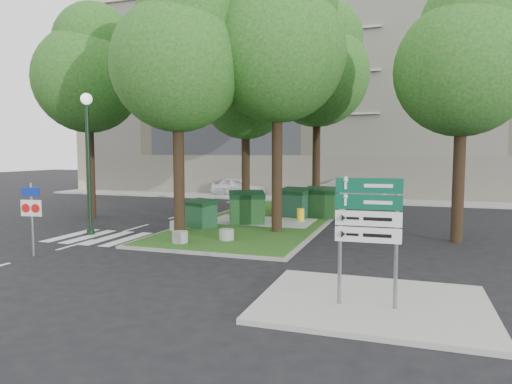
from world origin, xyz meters
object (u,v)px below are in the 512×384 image
at_px(tree_median_near_right, 280,40).
at_px(bollard_right, 227,234).
at_px(tree_median_near_left, 180,53).
at_px(street_lamp, 88,147).
at_px(bollard_mid, 180,237).
at_px(bollard_left, 176,226).
at_px(directional_sign, 368,222).
at_px(tree_median_far, 319,65).
at_px(litter_bin, 301,215).
at_px(traffic_sign_pole, 32,209).
at_px(dumpster_a, 200,214).
at_px(car_silver, 354,189).
at_px(tree_median_mid, 247,84).
at_px(tree_street_right, 466,56).
at_px(dumpster_d, 321,203).
at_px(car_white, 239,187).
at_px(dumpster_b, 247,208).
at_px(dumpster_c, 295,203).
at_px(tree_street_left, 90,69).

relative_size(tree_median_near_right, bollard_right, 20.30).
relative_size(tree_median_near_left, street_lamp, 1.81).
bearing_deg(bollard_mid, bollard_left, 121.15).
distance_m(tree_median_near_right, directional_sign, 11.23).
distance_m(tree_median_far, bollard_mid, 13.93).
xyz_separation_m(bollard_mid, litter_bin, (3.04, 6.53, 0.10)).
bearing_deg(tree_median_far, street_lamp, -126.91).
distance_m(litter_bin, traffic_sign_pole, 11.82).
height_order(dumpster_a, car_silver, car_silver).
bearing_deg(tree_median_mid, tree_street_right, -21.80).
xyz_separation_m(dumpster_d, car_silver, (0.50, 10.17, -0.10)).
distance_m(tree_median_near_left, street_lamp, 5.40).
distance_m(bollard_left, litter_bin, 6.12).
distance_m(tree_median_near_left, car_white, 18.59).
relative_size(dumpster_a, car_white, 0.37).
bearing_deg(car_silver, tree_median_mid, 164.36).
distance_m(dumpster_b, bollard_left, 3.59).
height_order(bollard_left, street_lamp, street_lamp).
bearing_deg(dumpster_a, tree_median_near_left, -62.89).
bearing_deg(bollard_mid, tree_median_near_left, 114.74).
relative_size(tree_median_far, car_white, 2.74).
bearing_deg(dumpster_d, bollard_right, -103.15).
distance_m(dumpster_d, bollard_right, 7.60).
bearing_deg(tree_street_right, car_silver, 111.16).
relative_size(tree_median_near_left, dumpster_c, 5.54).
relative_size(tree_median_near_right, dumpster_b, 5.84).
bearing_deg(bollard_left, tree_median_mid, 78.27).
bearing_deg(tree_median_far, directional_sign, -75.54).
distance_m(dumpster_d, traffic_sign_pole, 13.62).
distance_m(tree_median_near_left, tree_street_right, 10.80).
height_order(tree_median_near_right, directional_sign, tree_median_near_right).
height_order(tree_median_mid, bollard_left, tree_median_mid).
bearing_deg(tree_median_near_right, tree_median_near_left, -150.26).
height_order(dumpster_d, litter_bin, dumpster_d).
height_order(tree_street_right, car_white, tree_street_right).
xyz_separation_m(tree_median_mid, traffic_sign_pole, (-3.61, -11.06, -5.42)).
xyz_separation_m(tree_median_far, litter_bin, (0.03, -4.49, -7.89)).
bearing_deg(litter_bin, directional_sign, -70.40).
relative_size(dumpster_c, litter_bin, 3.08).
height_order(tree_median_far, bollard_mid, tree_median_far).
relative_size(dumpster_b, litter_bin, 3.19).
bearing_deg(tree_median_far, tree_median_near_right, -91.53).
bearing_deg(litter_bin, dumpster_a, -141.03).
bearing_deg(street_lamp, bollard_right, 1.97).
distance_m(tree_median_near_right, litter_bin, 8.14).
relative_size(bollard_right, directional_sign, 0.20).
relative_size(tree_median_far, tree_street_left, 1.08).
bearing_deg(dumpster_a, traffic_sign_pole, -91.05).
xyz_separation_m(tree_median_mid, tree_street_left, (-7.50, -3.00, 0.67)).
bearing_deg(tree_street_right, tree_median_mid, 158.20).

